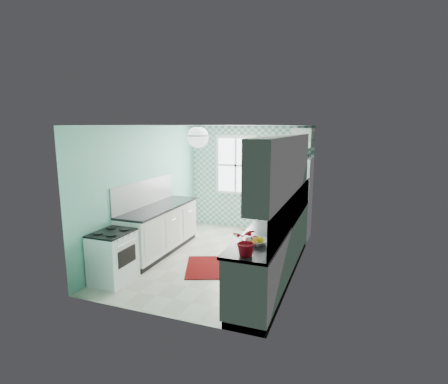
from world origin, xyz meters
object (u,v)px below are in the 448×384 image
(stove, at_px, (113,256))
(microwave, at_px, (294,150))
(fridge, at_px, (292,198))
(sink, at_px, (286,210))
(fruit_bowl, at_px, (257,242))
(ceiling_light, at_px, (198,137))
(potted_plant, at_px, (247,241))

(stove, height_order, microwave, microwave)
(fridge, distance_m, stove, 4.07)
(sink, height_order, fruit_bowl, sink)
(ceiling_light, height_order, stove, ceiling_light)
(ceiling_light, distance_m, fruit_bowl, 1.97)
(fridge, distance_m, microwave, 1.06)
(fridge, distance_m, sink, 1.27)
(ceiling_light, bearing_deg, potted_plant, -45.75)
(ceiling_light, distance_m, potted_plant, 2.10)
(sink, relative_size, fruit_bowl, 1.83)
(stove, height_order, sink, sink)
(stove, bearing_deg, fridge, 52.21)
(fridge, relative_size, fruit_bowl, 6.25)
(ceiling_light, relative_size, microwave, 0.62)
(sink, distance_m, fruit_bowl, 2.12)
(fruit_bowl, xyz_separation_m, microwave, (-0.09, 3.39, 0.99))
(sink, xyz_separation_m, potted_plant, (-0.00, -2.56, 0.19))
(microwave, bearing_deg, potted_plant, 88.20)
(stove, xyz_separation_m, potted_plant, (2.40, -0.51, 0.69))
(sink, distance_m, potted_plant, 2.57)
(ceiling_light, height_order, microwave, ceiling_light)
(fruit_bowl, bearing_deg, ceiling_light, 146.57)
(ceiling_light, distance_m, microwave, 2.85)
(stove, height_order, potted_plant, potted_plant)
(fruit_bowl, height_order, microwave, microwave)
(stove, distance_m, potted_plant, 2.55)
(fridge, bearing_deg, ceiling_light, -115.13)
(ceiling_light, xyz_separation_m, fruit_bowl, (1.20, -0.79, -1.35))
(ceiling_light, bearing_deg, sink, 47.86)
(potted_plant, bearing_deg, sink, 89.91)
(ceiling_light, relative_size, fridge, 0.19)
(microwave, bearing_deg, ceiling_light, 63.70)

